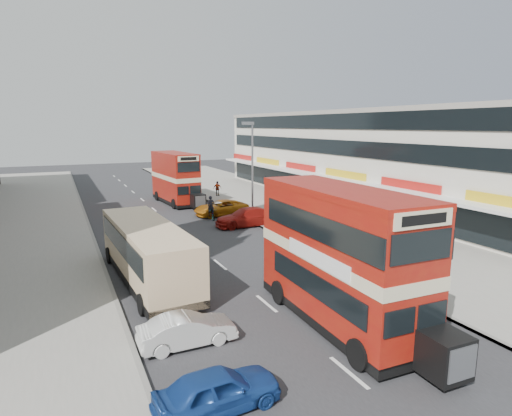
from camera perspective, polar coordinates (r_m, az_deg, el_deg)
ground at (r=18.07m, az=4.30°, el=-14.85°), size 160.00×160.00×0.00m
road_surface at (r=35.95m, az=-11.43°, el=-1.88°), size 12.00×90.00×0.01m
pavement_right at (r=40.35m, az=5.35°, el=-0.21°), size 12.00×90.00×0.15m
pavement_left at (r=35.26m, az=-30.76°, el=-3.37°), size 12.00×90.00×0.15m
kerb_left at (r=35.08m, az=-21.16°, el=-2.62°), size 0.20×90.00×0.16m
kerb_right at (r=37.77m, az=-2.41°, el=-0.95°), size 0.20×90.00×0.16m
commercial_row at (r=45.82m, az=12.85°, el=6.72°), size 9.90×46.20×9.30m
street_lamp at (r=35.43m, az=-0.59°, el=5.98°), size 1.00×0.20×8.12m
bus_main at (r=17.21m, az=11.11°, el=-6.34°), size 2.85×9.72×5.32m
bus_second at (r=44.26m, az=-10.65°, el=3.97°), size 3.19×9.11×4.98m
coach at (r=22.54m, az=-14.23°, el=-5.46°), size 3.20×10.48×2.74m
car_left_near at (r=13.01m, az=-5.10°, el=-22.92°), size 3.73×1.73×1.24m
car_left_front at (r=16.30m, az=-9.09°, el=-15.71°), size 3.53×1.25×1.16m
car_right_a at (r=33.82m, az=-1.31°, el=-1.22°), size 4.99×2.03×1.45m
car_right_b at (r=38.01m, az=-4.66°, el=0.02°), size 4.95×2.52×1.34m
car_right_c at (r=49.98m, az=-9.97°, el=2.61°), size 4.50×2.02×1.50m
pedestrian_near at (r=32.23m, az=4.79°, el=-1.28°), size 0.67×0.45×1.80m
pedestrian_far at (r=47.73m, az=-5.17°, el=2.60°), size 0.96×0.41×1.62m
cyclist at (r=36.44m, az=-5.99°, el=-0.49°), size 0.61×1.74×2.01m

